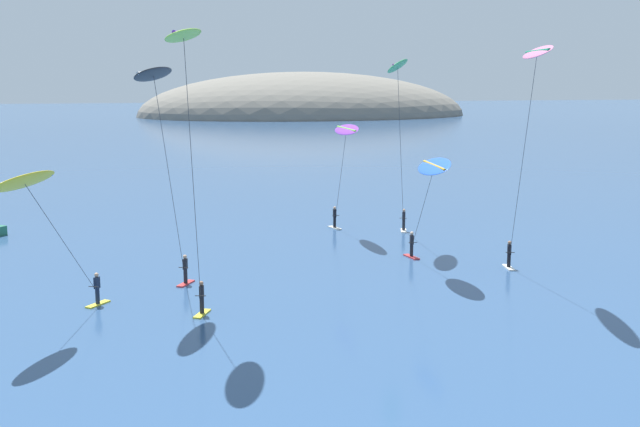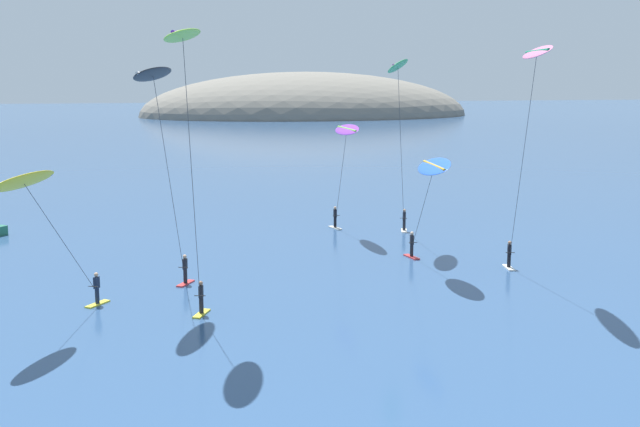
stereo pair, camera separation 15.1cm
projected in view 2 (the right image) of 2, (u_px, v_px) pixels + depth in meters
The scene contains 8 objects.
headland_island at pixel (287, 115), 222.46m from camera, with size 89.85×62.42×23.80m.
kitesurfer_blue at pixel (432, 173), 46.39m from camera, with size 1.80×7.98×7.00m.
kitesurfer_pink at pixel (534, 72), 41.73m from camera, with size 2.98×9.44×13.25m.
kitesurfer_yellow at pixel (32, 194), 35.32m from camera, with size 4.33×8.17×7.66m.
kitesurfer_green at pixel (399, 82), 54.21m from camera, with size 3.80×7.50×12.76m.
kitesurfer_purple at pixel (346, 138), 57.33m from camera, with size 1.44×6.67×8.21m.
kitesurfer_lime at pixel (185, 62), 34.85m from camera, with size 2.30×6.13×13.74m.
kitesurfer_black at pixel (157, 96), 39.78m from camera, with size 3.10×7.17×12.17m.
Camera 2 is at (-2.64, -19.87, 11.84)m, focal length 45.00 mm.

